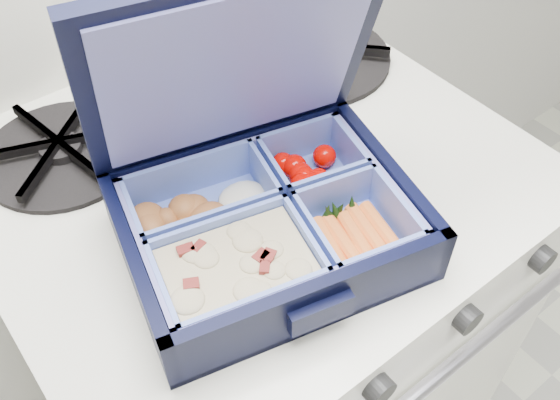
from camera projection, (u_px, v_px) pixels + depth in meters
stove at (250, 347)px, 0.95m from camera, size 0.54×0.54×0.80m
bento_box at (268, 225)px, 0.55m from camera, size 0.29×0.25×0.06m
burner_grate at (309, 49)px, 0.76m from camera, size 0.24×0.24×0.03m
burner_grate_rear at (61, 149)px, 0.64m from camera, size 0.21×0.21×0.02m
fork at (195, 167)px, 0.63m from camera, size 0.11×0.16×0.01m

